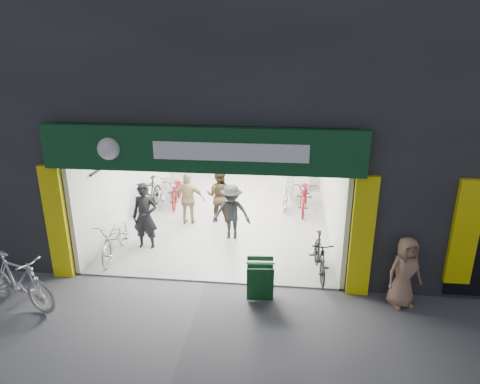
% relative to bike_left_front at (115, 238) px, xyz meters
% --- Properties ---
extents(ground, '(60.00, 60.00, 0.00)m').
position_rel_bike_left_front_xyz_m(ground, '(2.43, -1.00, -0.49)').
color(ground, '#56565B').
rests_on(ground, ground).
extents(building, '(17.00, 10.27, 8.00)m').
position_rel_bike_left_front_xyz_m(building, '(3.34, 3.99, 3.83)').
color(building, '#232326').
rests_on(building, ground).
extents(bike_left_front, '(0.79, 1.91, 0.98)m').
position_rel_bike_left_front_xyz_m(bike_left_front, '(0.00, 0.00, 0.00)').
color(bike_left_front, '#AFAFB4').
rests_on(bike_left_front, ground).
extents(bike_left_midfront, '(0.67, 1.79, 1.05)m').
position_rel_bike_left_front_xyz_m(bike_left_midfront, '(-0.07, 3.00, 0.03)').
color(bike_left_midfront, black).
rests_on(bike_left_midfront, ground).
extents(bike_left_midback, '(0.82, 1.86, 0.95)m').
position_rel_bike_left_front_xyz_m(bike_left_midback, '(0.63, 3.61, -0.02)').
color(bike_left_midback, maroon).
rests_on(bike_left_midback, ground).
extents(bike_left_back, '(0.70, 1.85, 1.08)m').
position_rel_bike_left_front_xyz_m(bike_left_back, '(0.35, 3.64, 0.05)').
color(bike_left_back, '#ABABB0').
rests_on(bike_left_back, ground).
extents(bike_right_front, '(0.56, 1.64, 0.97)m').
position_rel_bike_left_front_xyz_m(bike_right_front, '(4.93, -0.40, -0.00)').
color(bike_right_front, black).
rests_on(bike_right_front, ground).
extents(bike_right_mid, '(0.84, 2.03, 1.04)m').
position_rel_bike_left_front_xyz_m(bike_right_mid, '(4.72, 3.53, 0.03)').
color(bike_right_mid, maroon).
rests_on(bike_right_mid, ground).
extents(bike_right_back, '(0.90, 2.07, 1.20)m').
position_rel_bike_left_front_xyz_m(bike_right_back, '(4.23, 3.97, 0.11)').
color(bike_right_back, silver).
rests_on(bike_right_back, ground).
extents(parked_bike, '(1.99, 1.11, 1.15)m').
position_rel_bike_left_front_xyz_m(parked_bike, '(-1.08, -2.28, 0.09)').
color(parked_bike, '#B7B7BC').
rests_on(parked_bike, ground).
extents(customer_a, '(0.65, 0.44, 1.75)m').
position_rel_bike_left_front_xyz_m(customer_a, '(0.63, 0.47, 0.39)').
color(customer_a, black).
rests_on(customer_a, ground).
extents(customer_b, '(0.85, 0.70, 1.58)m').
position_rel_bike_left_front_xyz_m(customer_b, '(2.20, 2.44, 0.30)').
color(customer_b, '#3A2D1A').
rests_on(customer_b, ground).
extents(customer_c, '(1.00, 0.58, 1.54)m').
position_rel_bike_left_front_xyz_m(customer_c, '(2.72, 1.23, 0.28)').
color(customer_c, black).
rests_on(customer_c, ground).
extents(customer_d, '(0.94, 0.43, 1.57)m').
position_rel_bike_left_front_xyz_m(customer_d, '(1.37, 2.07, 0.29)').
color(customer_d, '#9C865A').
rests_on(customer_d, ground).
extents(pedestrian_near, '(0.84, 0.69, 1.48)m').
position_rel_bike_left_front_xyz_m(pedestrian_near, '(6.50, -1.39, 0.25)').
color(pedestrian_near, '#997259').
rests_on(pedestrian_near, ground).
extents(sandwich_board, '(0.58, 0.60, 0.84)m').
position_rel_bike_left_front_xyz_m(sandwich_board, '(3.66, -1.50, -0.03)').
color(sandwich_board, '#0F3C19').
rests_on(sandwich_board, ground).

